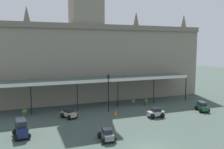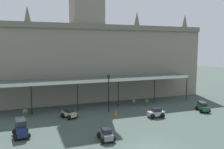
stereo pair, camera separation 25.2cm
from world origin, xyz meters
name	(u,v)px [view 2 (the right image)]	position (x,y,z in m)	size (l,w,h in m)	color
station_building	(87,58)	(0.00, 21.63, 6.99)	(40.24, 5.82, 21.40)	gray
entrance_canopy	(96,79)	(0.00, 16.49, 4.14)	(30.37, 3.26, 4.30)	#38564C
car_green_estate	(203,107)	(12.95, 8.89, 0.56)	(2.01, 2.42, 1.27)	#1E512D
car_silver_sedan	(156,113)	(5.48, 8.61, 0.50)	(2.10, 1.60, 1.19)	#B2B5BA
car_navy_van	(21,129)	(-10.30, 7.53, 0.81)	(1.77, 2.49, 1.77)	#19214C
car_beige_sedan	(69,114)	(-4.79, 12.15, 0.50)	(2.03, 2.24, 1.19)	tan
car_grey_sedan	(106,135)	(-2.75, 3.82, 0.50)	(1.60, 2.10, 1.19)	slate
victorian_lamppost	(109,89)	(0.73, 13.00, 3.21)	(0.30, 0.30, 5.19)	black
traffic_cone	(116,113)	(1.04, 11.12, 0.37)	(0.40, 0.40, 0.75)	orange
planter_forecourt_centre	(146,102)	(7.28, 14.41, 0.49)	(0.60, 0.60, 0.96)	#47423D
planter_by_canopy	(25,113)	(-9.90, 14.76, 0.49)	(0.60, 0.60, 0.96)	#47423D
planter_near_kerb	(134,102)	(5.48, 15.14, 0.49)	(0.60, 0.60, 0.96)	#47423D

